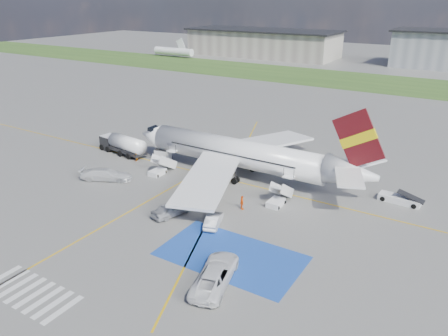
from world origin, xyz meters
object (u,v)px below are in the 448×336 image
(fuel_tanker, at_px, (123,146))
(belt_loader, at_px, (400,200))
(airliner, at_px, (245,154))
(van_white_b, at_px, (106,173))
(gpu_cart, at_px, (163,156))
(car_silver_a, at_px, (171,209))
(car_silver_b, at_px, (214,220))
(van_white_a, at_px, (215,272))

(fuel_tanker, height_order, belt_loader, fuel_tanker)
(airliner, bearing_deg, belt_loader, 8.50)
(van_white_b, bearing_deg, gpu_cart, -36.29)
(car_silver_a, distance_m, car_silver_b, 5.56)
(airliner, xyz_separation_m, van_white_b, (-15.76, -10.91, -2.34))
(fuel_tanker, bearing_deg, van_white_b, -50.80)
(airliner, xyz_separation_m, fuel_tanker, (-21.27, -1.86, -2.08))
(airliner, relative_size, van_white_a, 6.15)
(fuel_tanker, height_order, van_white_b, fuel_tanker)
(fuel_tanker, height_order, gpu_cart, fuel_tanker)
(fuel_tanker, bearing_deg, car_silver_b, -17.73)
(belt_loader, xyz_separation_m, van_white_a, (-10.67, -25.36, 0.73))
(airliner, height_order, gpu_cart, airliner)
(gpu_cart, bearing_deg, airliner, -6.22)
(belt_loader, distance_m, van_white_b, 38.53)
(airliner, bearing_deg, fuel_tanker, -175.00)
(car_silver_a, distance_m, van_white_a, 13.75)
(gpu_cart, relative_size, van_white_a, 0.42)
(gpu_cart, bearing_deg, van_white_a, -52.88)
(fuel_tanker, distance_m, belt_loader, 41.73)
(fuel_tanker, bearing_deg, gpu_cart, 14.37)
(belt_loader, height_order, car_silver_a, car_silver_a)
(belt_loader, bearing_deg, gpu_cart, -170.54)
(airliner, distance_m, van_white_a, 24.39)
(belt_loader, relative_size, car_silver_a, 1.12)
(airliner, bearing_deg, van_white_b, -145.30)
(car_silver_b, distance_m, van_white_a, 10.25)
(airliner, height_order, car_silver_a, airliner)
(gpu_cart, height_order, car_silver_b, gpu_cart)
(car_silver_a, relative_size, car_silver_b, 1.17)
(gpu_cart, distance_m, van_white_b, 10.10)
(airliner, xyz_separation_m, car_silver_b, (3.78, -13.85, -2.72))
(gpu_cart, distance_m, car_silver_a, 18.05)
(belt_loader, height_order, van_white_a, van_white_a)
(van_white_a, bearing_deg, gpu_cart, -57.75)
(fuel_tanker, bearing_deg, belt_loader, 14.56)
(gpu_cart, bearing_deg, car_silver_a, -58.44)
(airliner, height_order, car_silver_b, airliner)
(fuel_tanker, relative_size, car_silver_b, 2.29)
(gpu_cart, xyz_separation_m, car_silver_b, (17.59, -12.85, -0.18))
(belt_loader, bearing_deg, fuel_tanker, -170.58)
(belt_loader, bearing_deg, airliner, -168.79)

